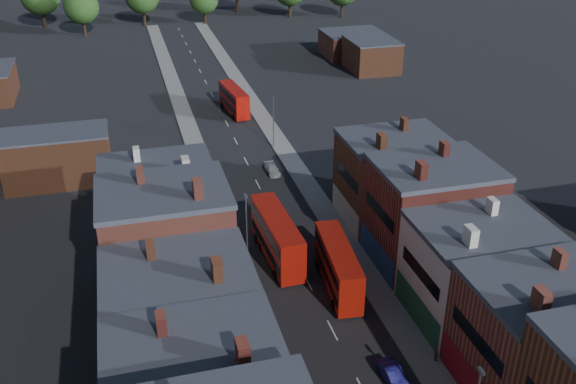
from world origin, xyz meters
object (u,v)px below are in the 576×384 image
bus_2 (234,100)px  car_2 (272,251)px  bus_0 (277,237)px  car_3 (272,170)px  ped_3 (436,353)px  bus_1 (338,266)px  car_1 (393,375)px

bus_2 → car_2: bearing=-102.1°
bus_0 → bus_2: bearing=82.5°
car_3 → ped_3: (4.70, -41.31, 0.38)m
bus_0 → bus_1: size_ratio=1.07×
car_1 → car_3: (-0.04, 42.65, -0.11)m
bus_0 → ped_3: 21.98m
bus_0 → car_2: 2.35m
car_1 → car_2: size_ratio=0.96×
car_2 → car_3: 21.46m
car_2 → car_3: size_ratio=1.10×
bus_1 → bus_2: bearing=95.9°
car_2 → ped_3: size_ratio=2.61×
bus_1 → car_1: bus_1 is taller
ped_3 → car_1: bearing=111.6°
car_2 → bus_0: bearing=-68.0°
bus_0 → bus_1: 8.37m
bus_0 → car_2: bus_0 is taller
bus_1 → ped_3: bearing=-64.3°
bus_0 → bus_2: 47.60m
car_3 → bus_1: bearing=-92.3°
bus_2 → ped_3: bus_2 is taller
car_1 → ped_3: size_ratio=2.51×
car_1 → car_3: size_ratio=1.06×
car_1 → ped_3: (4.65, 1.34, 0.26)m
car_1 → car_3: bearing=86.5°
bus_1 → car_3: 28.56m
car_3 → ped_3: bearing=-85.7°
car_1 → car_2: 22.41m
car_2 → ped_3: bearing=-70.5°
bus_0 → car_1: bearing=-79.7°
bus_0 → car_2: (-0.37, 0.70, -2.22)m
bus_0 → bus_2: (4.21, 47.41, -0.35)m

